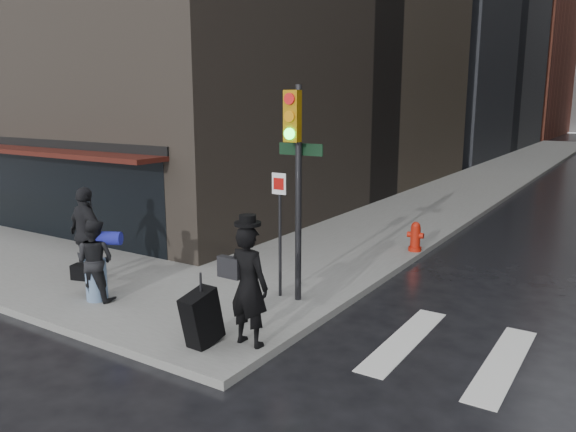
# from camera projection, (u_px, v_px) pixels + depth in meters

# --- Properties ---
(ground) EXTENTS (140.00, 140.00, 0.00)m
(ground) POSITION_uv_depth(u_px,v_px,m) (208.00, 317.00, 10.55)
(ground) COLOR black
(ground) RESTS_ON ground
(sidewalk_left) EXTENTS (4.00, 50.00, 0.15)m
(sidewalk_left) POSITION_uv_depth(u_px,v_px,m) (511.00, 169.00, 32.80)
(sidewalk_left) COLOR slate
(sidewalk_left) RESTS_ON ground
(bldg_left_far) EXTENTS (22.00, 20.00, 26.00)m
(bldg_left_far) POSITION_uv_depth(u_px,v_px,m) (466.00, 22.00, 65.92)
(bldg_left_far) COLOR maroon
(bldg_left_far) RESTS_ON ground
(storefront) EXTENTS (8.40, 1.11, 2.83)m
(storefront) POSITION_uv_depth(u_px,v_px,m) (57.00, 181.00, 15.44)
(storefront) COLOR black
(storefront) RESTS_ON ground
(man_overcoat) EXTENTS (1.14, 1.07, 2.16)m
(man_overcoat) POSITION_uv_depth(u_px,v_px,m) (239.00, 290.00, 8.83)
(man_overcoat) COLOR black
(man_overcoat) RESTS_ON ground
(man_jeans) EXTENTS (1.18, 0.81, 1.61)m
(man_jeans) POSITION_uv_depth(u_px,v_px,m) (95.00, 260.00, 10.88)
(man_jeans) COLOR black
(man_jeans) RESTS_ON ground
(man_greycoat) EXTENTS (1.27, 0.70, 2.05)m
(man_greycoat) POSITION_uv_depth(u_px,v_px,m) (87.00, 234.00, 12.01)
(man_greycoat) COLOR black
(man_greycoat) RESTS_ON ground
(traffic_light) EXTENTS (1.03, 0.47, 4.13)m
(traffic_light) POSITION_uv_depth(u_px,v_px,m) (294.00, 165.00, 10.45)
(traffic_light) COLOR black
(traffic_light) RESTS_ON ground
(fire_hydrant) EXTENTS (0.43, 0.34, 0.77)m
(fire_hydrant) POSITION_uv_depth(u_px,v_px,m) (415.00, 238.00, 14.54)
(fire_hydrant) COLOR #AA190A
(fire_hydrant) RESTS_ON ground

